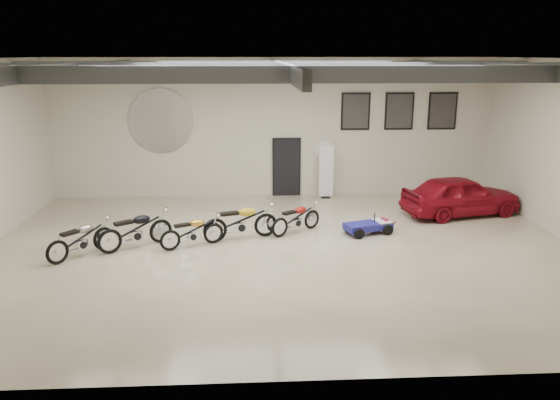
{
  "coord_description": "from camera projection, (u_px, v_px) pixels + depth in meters",
  "views": [
    {
      "loc": [
        -0.81,
        -13.73,
        5.13
      ],
      "look_at": [
        0.0,
        1.2,
        1.1
      ],
      "focal_mm": 35.0,
      "sensor_mm": 36.0,
      "label": 1
    }
  ],
  "objects": [
    {
      "name": "floor",
      "position": [
        282.0,
        251.0,
        14.61
      ],
      "size": [
        16.0,
        12.0,
        0.01
      ],
      "primitive_type": "cube",
      "color": "beige",
      "rests_on": "ground"
    },
    {
      "name": "banner_stand",
      "position": [
        326.0,
        172.0,
        19.77
      ],
      "size": [
        0.52,
        0.21,
        1.92
      ],
      "primitive_type": null,
      "rotation": [
        0.0,
        0.0,
        0.0
      ],
      "color": "white",
      "rests_on": "floor"
    },
    {
      "name": "motorcycle_yellow",
      "position": [
        241.0,
        221.0,
        15.42
      ],
      "size": [
        2.23,
        1.23,
        1.11
      ],
      "primitive_type": null,
      "rotation": [
        0.0,
        0.0,
        0.28
      ],
      "color": "silver",
      "rests_on": "floor"
    },
    {
      "name": "poster_right",
      "position": [
        442.0,
        111.0,
        19.88
      ],
      "size": [
        1.05,
        0.08,
        1.35
      ],
      "primitive_type": null,
      "color": "black",
      "rests_on": "back_wall"
    },
    {
      "name": "motorcycle_black",
      "position": [
        135.0,
        229.0,
        14.73
      ],
      "size": [
        2.08,
        1.7,
        1.08
      ],
      "primitive_type": null,
      "rotation": [
        0.0,
        0.0,
        0.6
      ],
      "color": "silver",
      "rests_on": "floor"
    },
    {
      "name": "poster_mid",
      "position": [
        399.0,
        111.0,
        19.8
      ],
      "size": [
        1.05,
        0.08,
        1.35
      ],
      "primitive_type": null,
      "color": "black",
      "rests_on": "back_wall"
    },
    {
      "name": "go_kart",
      "position": [
        372.0,
        223.0,
        16.02
      ],
      "size": [
        1.86,
        1.27,
        0.62
      ],
      "primitive_type": null,
      "rotation": [
        0.0,
        0.0,
        0.32
      ],
      "color": "navy",
      "rests_on": "floor"
    },
    {
      "name": "motorcycle_silver",
      "position": [
        81.0,
        238.0,
        14.11
      ],
      "size": [
        1.7,
        1.86,
        1.0
      ],
      "primitive_type": null,
      "rotation": [
        0.0,
        0.0,
        0.87
      ],
      "color": "silver",
      "rests_on": "floor"
    },
    {
      "name": "vintage_car",
      "position": [
        461.0,
        195.0,
        17.74
      ],
      "size": [
        2.38,
        4.11,
        1.32
      ],
      "primitive_type": "imported",
      "rotation": [
        0.0,
        0.0,
        1.8
      ],
      "color": "maroon",
      "rests_on": "floor"
    },
    {
      "name": "poster_left",
      "position": [
        356.0,
        111.0,
        19.71
      ],
      "size": [
        1.05,
        0.08,
        1.35
      ],
      "primitive_type": null,
      "color": "black",
      "rests_on": "back_wall"
    },
    {
      "name": "door",
      "position": [
        287.0,
        168.0,
        20.1
      ],
      "size": [
        0.92,
        0.08,
        2.1
      ],
      "primitive_type": "cube",
      "color": "black",
      "rests_on": "back_wall"
    },
    {
      "name": "motorcycle_red",
      "position": [
        296.0,
        218.0,
        16.01
      ],
      "size": [
        1.77,
        1.51,
        0.93
      ],
      "primitive_type": null,
      "rotation": [
        0.0,
        0.0,
        0.64
      ],
      "color": "silver",
      "rests_on": "floor"
    },
    {
      "name": "motorcycle_gold",
      "position": [
        192.0,
        231.0,
        14.83
      ],
      "size": [
        1.84,
        1.26,
        0.92
      ],
      "primitive_type": null,
      "rotation": [
        0.0,
        0.0,
        0.45
      ],
      "color": "silver",
      "rests_on": "floor"
    },
    {
      "name": "ceiling_beams",
      "position": [
        283.0,
        69.0,
        13.38
      ],
      "size": [
        15.8,
        11.8,
        0.32
      ],
      "primitive_type": null,
      "color": "slate",
      "rests_on": "ceiling"
    },
    {
      "name": "logo_plaque",
      "position": [
        161.0,
        121.0,
        19.41
      ],
      "size": [
        2.3,
        0.06,
        1.16
      ],
      "primitive_type": null,
      "color": "silver",
      "rests_on": "back_wall"
    },
    {
      "name": "back_wall",
      "position": [
        273.0,
        128.0,
        19.75
      ],
      "size": [
        16.0,
        0.02,
        5.0
      ],
      "primitive_type": "cube",
      "color": "beige",
      "rests_on": "floor"
    },
    {
      "name": "ceiling",
      "position": [
        283.0,
        59.0,
        13.31
      ],
      "size": [
        16.0,
        12.0,
        0.01
      ],
      "primitive_type": "cube",
      "color": "gray",
      "rests_on": "back_wall"
    },
    {
      "name": "oil_sign",
      "position": [
        325.0,
        150.0,
        20.01
      ],
      "size": [
        0.72,
        0.1,
        0.72
      ],
      "primitive_type": null,
      "color": "white",
      "rests_on": "back_wall"
    }
  ]
}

